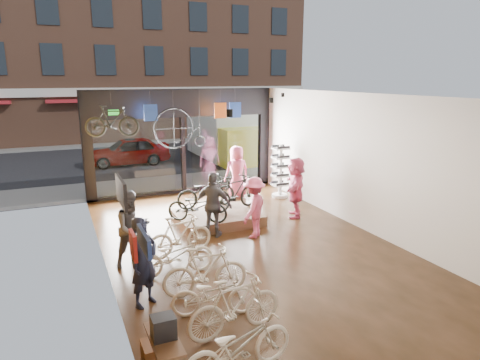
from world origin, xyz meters
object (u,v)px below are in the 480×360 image
display_bike_mid (236,193)px  street_car (128,151)px  display_bike_right (206,192)px  box_truck (228,134)px  floor_bike_4 (175,255)px  customer_0 (144,262)px  customer_1 (132,228)px  display_platform (218,218)px  floor_bike_5 (180,236)px  penny_farthing (182,129)px  customer_4 (237,172)px  customer_5 (296,187)px  floor_bike_3 (205,271)px  floor_bike_1 (235,306)px  display_bike_left (197,207)px  sunglasses_rack (280,171)px  hung_bike (112,121)px  floor_bike_0 (238,346)px  customer_2 (213,205)px  floor_bike_2 (214,294)px  customer_3 (254,207)px

display_bike_mid → street_car: bearing=-8.0°
display_bike_right → box_truck: bearing=-28.3°
floor_bike_4 → customer_0: (-0.86, -0.99, 0.42)m
customer_0 → customer_1: bearing=52.5°
street_car → display_platform: (0.96, -9.83, -0.53)m
floor_bike_5 → penny_farthing: bearing=-27.3°
customer_4 → penny_farthing: 2.47m
box_truck → penny_farthing: (-4.18, -6.24, 1.14)m
customer_5 → box_truck: bearing=-159.4°
floor_bike_3 → floor_bike_4: size_ratio=0.99×
floor_bike_1 → display_bike_left: 4.98m
floor_bike_5 → display_bike_left: display_bike_left is taller
floor_bike_3 → sunglasses_rack: 7.43m
hung_bike → customer_1: bearing=-169.9°
floor_bike_0 → display_bike_left: 6.00m
customer_2 → hung_bike: hung_bike is taller
floor_bike_1 → floor_bike_4: floor_bike_1 is taller
box_truck → display_platform: (-3.92, -8.83, -1.21)m
floor_bike_5 → penny_farthing: (1.41, 4.46, 2.00)m
display_bike_right → customer_1: bearing=132.6°
customer_5 → display_platform: bearing=-68.8°
box_truck → display_bike_mid: bearing=-110.7°
floor_bike_4 → floor_bike_5: floor_bike_5 is taller
customer_2 → penny_farthing: bearing=-50.7°
floor_bike_2 → floor_bike_4: bearing=22.9°
display_platform → sunglasses_rack: bearing=29.6°
floor_bike_3 → display_platform: bearing=-16.5°
floor_bike_0 → street_car: bearing=-12.3°
hung_bike → floor_bike_4: bearing=-160.7°
display_bike_left → sunglasses_rack: sunglasses_rack is taller
floor_bike_0 → customer_0: 2.69m
box_truck → customer_3: (-3.43, -10.29, -0.54)m
floor_bike_5 → display_bike_right: size_ratio=0.90×
street_car → customer_2: customer_2 is taller
floor_bike_3 → customer_0: size_ratio=0.98×
floor_bike_2 → display_bike_left: bearing=2.3°
display_platform → display_bike_right: size_ratio=1.29×
floor_bike_5 → hung_bike: 4.68m
customer_2 → customer_3: bearing=-162.7°
display_bike_mid → display_platform: bearing=81.6°
floor_bike_0 → display_platform: size_ratio=0.75×
customer_2 → customer_4: (2.12, 3.36, 0.05)m
street_car → floor_bike_0: bearing=-4.0°
floor_bike_2 → display_bike_right: display_bike_right is taller
floor_bike_1 → customer_3: bearing=-34.8°
display_bike_left → customer_3: 1.59m
floor_bike_1 → display_bike_left: display_bike_left is taller
floor_bike_2 → customer_1: bearing=35.5°
sunglasses_rack → penny_farthing: size_ratio=1.11×
street_car → penny_farthing: penny_farthing is taller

